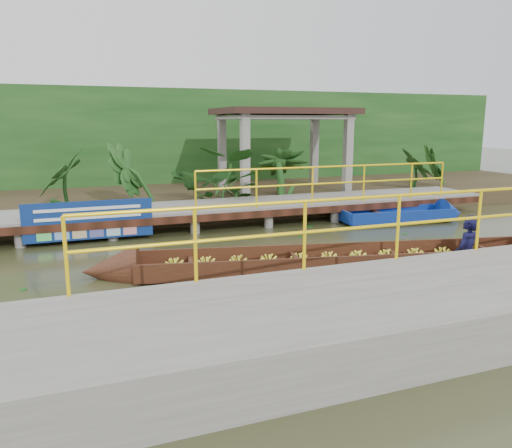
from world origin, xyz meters
name	(u,v)px	position (x,y,z in m)	size (l,w,h in m)	color
ground	(273,256)	(0.00, 0.00, 0.00)	(80.00, 80.00, 0.00)	#32351A
land_strip	(189,196)	(0.00, 7.50, 0.23)	(30.00, 8.00, 0.45)	#322719
far_dock	(225,208)	(0.02, 3.43, 0.48)	(16.00, 2.06, 1.66)	slate
near_dock	(458,303)	(1.00, -4.20, 0.30)	(18.00, 2.40, 1.73)	slate
pavilion	(284,120)	(3.00, 6.30, 2.82)	(4.40, 3.00, 3.00)	slate
foliage_backdrop	(173,142)	(0.00, 10.00, 2.00)	(30.00, 0.80, 4.00)	#144014
vendor_boat	(364,255)	(1.33, -1.36, 0.24)	(9.79, 2.97, 2.16)	#38160F
moored_blue_boat	(424,215)	(5.50, 2.02, 0.16)	(3.77, 1.35, 0.88)	navy
blue_banner	(89,220)	(-3.51, 2.48, 0.56)	(2.85, 0.04, 0.89)	navy
tropical_plants	(274,171)	(2.25, 5.30, 1.22)	(14.23, 1.23, 1.54)	#144014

